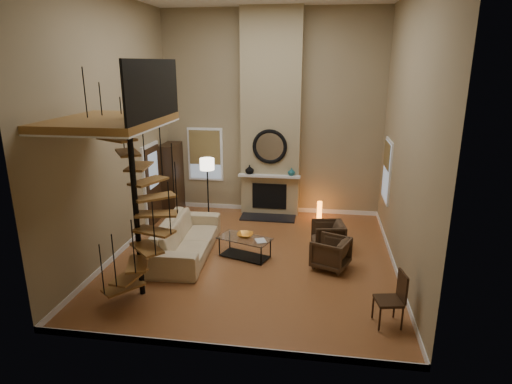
# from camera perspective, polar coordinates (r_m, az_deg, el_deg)

# --- Properties ---
(ground) EXTENTS (6.00, 6.50, 0.01)m
(ground) POSITION_cam_1_polar(r_m,az_deg,el_deg) (9.66, -0.36, -8.69)
(ground) COLOR #AE6A38
(ground) RESTS_ON ground
(back_wall) EXTENTS (6.00, 0.02, 5.50)m
(back_wall) POSITION_cam_1_polar(r_m,az_deg,el_deg) (12.03, 2.09, 10.06)
(back_wall) COLOR #958360
(back_wall) RESTS_ON ground
(front_wall) EXTENTS (6.00, 0.02, 5.50)m
(front_wall) POSITION_cam_1_polar(r_m,az_deg,el_deg) (5.71, -5.55, 2.60)
(front_wall) COLOR #958360
(front_wall) RESTS_ON ground
(left_wall) EXTENTS (0.02, 6.50, 5.50)m
(left_wall) POSITION_cam_1_polar(r_m,az_deg,el_deg) (9.76, -18.22, 7.71)
(left_wall) COLOR #958360
(left_wall) RESTS_ON ground
(right_wall) EXTENTS (0.02, 6.50, 5.50)m
(right_wall) POSITION_cam_1_polar(r_m,az_deg,el_deg) (8.88, 19.24, 6.79)
(right_wall) COLOR #958360
(right_wall) RESTS_ON ground
(baseboard_back) EXTENTS (6.00, 0.02, 0.12)m
(baseboard_back) POSITION_cam_1_polar(r_m,az_deg,el_deg) (12.61, 1.95, -2.17)
(baseboard_back) COLOR white
(baseboard_back) RESTS_ON ground
(baseboard_front) EXTENTS (6.00, 0.02, 0.12)m
(baseboard_front) POSITION_cam_1_polar(r_m,az_deg,el_deg) (6.88, -4.87, -19.66)
(baseboard_front) COLOR white
(baseboard_front) RESTS_ON ground
(baseboard_left) EXTENTS (0.02, 6.50, 0.12)m
(baseboard_left) POSITION_cam_1_polar(r_m,az_deg,el_deg) (10.48, -16.85, -6.94)
(baseboard_left) COLOR white
(baseboard_left) RESTS_ON ground
(baseboard_right) EXTENTS (0.02, 6.50, 0.12)m
(baseboard_right) POSITION_cam_1_polar(r_m,az_deg,el_deg) (9.67, 17.66, -9.09)
(baseboard_right) COLOR white
(baseboard_right) RESTS_ON ground
(chimney_breast) EXTENTS (1.60, 0.38, 5.50)m
(chimney_breast) POSITION_cam_1_polar(r_m,az_deg,el_deg) (11.84, 1.98, 9.96)
(chimney_breast) COLOR tan
(chimney_breast) RESTS_ON ground
(hearth) EXTENTS (1.50, 0.60, 0.04)m
(hearth) POSITION_cam_1_polar(r_m,az_deg,el_deg) (12.00, 1.57, -3.38)
(hearth) COLOR black
(hearth) RESTS_ON ground
(firebox) EXTENTS (0.95, 0.02, 0.72)m
(firebox) POSITION_cam_1_polar(r_m,az_deg,el_deg) (12.10, 1.76, -0.55)
(firebox) COLOR black
(firebox) RESTS_ON chimney_breast
(mantel) EXTENTS (1.70, 0.18, 0.06)m
(mantel) POSITION_cam_1_polar(r_m,az_deg,el_deg) (11.86, 1.74, 2.10)
(mantel) COLOR white
(mantel) RESTS_ON chimney_breast
(mirror_frame) EXTENTS (0.94, 0.10, 0.94)m
(mirror_frame) POSITION_cam_1_polar(r_m,az_deg,el_deg) (11.74, 1.81, 5.96)
(mirror_frame) COLOR black
(mirror_frame) RESTS_ON chimney_breast
(mirror_disc) EXTENTS (0.80, 0.01, 0.80)m
(mirror_disc) POSITION_cam_1_polar(r_m,az_deg,el_deg) (11.75, 1.82, 5.96)
(mirror_disc) COLOR white
(mirror_disc) RESTS_ON chimney_breast
(vase_left) EXTENTS (0.24, 0.24, 0.25)m
(vase_left) POSITION_cam_1_polar(r_m,az_deg,el_deg) (11.94, -0.85, 2.97)
(vase_left) COLOR black
(vase_left) RESTS_ON mantel
(vase_right) EXTENTS (0.20, 0.20, 0.21)m
(vase_right) POSITION_cam_1_polar(r_m,az_deg,el_deg) (11.81, 4.66, 2.67)
(vase_right) COLOR #1B5A60
(vase_right) RESTS_ON mantel
(window_back) EXTENTS (1.02, 0.06, 1.52)m
(window_back) POSITION_cam_1_polar(r_m,az_deg,el_deg) (12.54, -6.67, 5.01)
(window_back) COLOR white
(window_back) RESTS_ON back_wall
(window_right) EXTENTS (0.06, 1.02, 1.52)m
(window_right) POSITION_cam_1_polar(r_m,az_deg,el_deg) (11.02, 16.79, 2.82)
(window_right) COLOR white
(window_right) RESTS_ON right_wall
(entry_door) EXTENTS (0.10, 1.05, 2.16)m
(entry_door) POSITION_cam_1_polar(r_m,az_deg,el_deg) (11.70, -13.39, 0.93)
(entry_door) COLOR white
(entry_door) RESTS_ON ground
(loft) EXTENTS (1.70, 2.20, 1.09)m
(loft) POSITION_cam_1_polar(r_m,az_deg,el_deg) (7.68, -18.08, 9.16)
(loft) COLOR olive
(loft) RESTS_ON left_wall
(spiral_stair) EXTENTS (1.47, 1.47, 4.06)m
(spiral_stair) POSITION_cam_1_polar(r_m,az_deg,el_deg) (7.88, -15.41, -1.29)
(spiral_stair) COLOR black
(spiral_stair) RESTS_ON ground
(hutch) EXTENTS (0.43, 0.90, 2.02)m
(hutch) POSITION_cam_1_polar(r_m,az_deg,el_deg) (12.54, -10.96, 1.66)
(hutch) COLOR #321E10
(hutch) RESTS_ON ground
(sofa) EXTENTS (1.17, 2.71, 0.78)m
(sofa) POSITION_cam_1_polar(r_m,az_deg,el_deg) (9.81, -9.16, -5.94)
(sofa) COLOR #CCB78E
(sofa) RESTS_ON ground
(armchair_near) EXTENTS (0.81, 0.80, 0.64)m
(armchair_near) POSITION_cam_1_polar(r_m,az_deg,el_deg) (10.05, 9.79, -5.67)
(armchair_near) COLOR #402D1D
(armchair_near) RESTS_ON ground
(armchair_far) EXTENTS (0.91, 0.90, 0.64)m
(armchair_far) POSITION_cam_1_polar(r_m,az_deg,el_deg) (9.17, 10.13, -7.94)
(armchair_far) COLOR #402D1D
(armchair_far) RESTS_ON ground
(coffee_table) EXTENTS (1.26, 0.91, 0.44)m
(coffee_table) POSITION_cam_1_polar(r_m,az_deg,el_deg) (9.60, -1.49, -6.96)
(coffee_table) COLOR silver
(coffee_table) RESTS_ON ground
(bowl) EXTENTS (0.36, 0.36, 0.09)m
(bowl) POSITION_cam_1_polar(r_m,az_deg,el_deg) (9.56, -1.44, -5.66)
(bowl) COLOR orange
(bowl) RESTS_ON coffee_table
(book) EXTENTS (0.30, 0.34, 0.03)m
(book) POSITION_cam_1_polar(r_m,az_deg,el_deg) (9.34, 0.47, -6.45)
(book) COLOR gray
(book) RESTS_ON coffee_table
(floor_lamp) EXTENTS (0.38, 0.38, 1.70)m
(floor_lamp) POSITION_cam_1_polar(r_m,az_deg,el_deg) (11.59, -6.41, 3.00)
(floor_lamp) COLOR black
(floor_lamp) RESTS_ON ground
(accent_lamp) EXTENTS (0.13, 0.13, 0.48)m
(accent_lamp) POSITION_cam_1_polar(r_m,az_deg,el_deg) (12.02, 8.32, -2.34)
(accent_lamp) COLOR orange
(accent_lamp) RESTS_ON ground
(side_chair) EXTENTS (0.49, 0.47, 0.92)m
(side_chair) POSITION_cam_1_polar(r_m,az_deg,el_deg) (7.51, 17.65, -12.87)
(side_chair) COLOR #321E10
(side_chair) RESTS_ON ground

